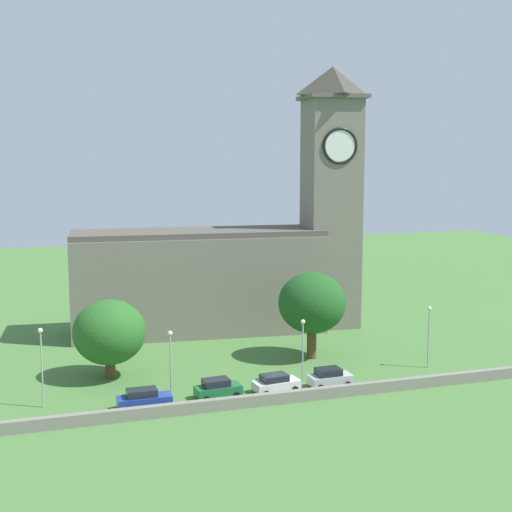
# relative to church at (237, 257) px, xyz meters

# --- Properties ---
(ground_plane) EXTENTS (200.00, 200.00, 0.00)m
(ground_plane) POSITION_rel_church_xyz_m (-2.62, -9.59, -9.42)
(ground_plane) COLOR #477538
(church) EXTENTS (37.35, 12.10, 33.26)m
(church) POSITION_rel_church_xyz_m (0.00, 0.00, 0.00)
(church) COLOR slate
(church) RESTS_ON ground
(quay_barrier) EXTENTS (57.46, 0.70, 1.07)m
(quay_barrier) POSITION_rel_church_xyz_m (-2.62, -27.50, -8.88)
(quay_barrier) COLOR gray
(quay_barrier) RESTS_ON ground
(car_blue) EXTENTS (4.79, 2.05, 1.86)m
(car_blue) POSITION_rel_church_xyz_m (-15.94, -25.15, -8.48)
(car_blue) COLOR #233D9E
(car_blue) RESTS_ON ground
(car_green) EXTENTS (4.42, 2.44, 1.88)m
(car_green) POSITION_rel_church_xyz_m (-8.98, -24.45, -8.47)
(car_green) COLOR #1E6B38
(car_green) RESTS_ON ground
(car_white) EXTENTS (4.63, 2.65, 1.74)m
(car_white) POSITION_rel_church_xyz_m (-3.27, -24.43, -8.54)
(car_white) COLOR silver
(car_white) RESTS_ON ground
(car_silver) EXTENTS (4.28, 2.34, 1.91)m
(car_silver) POSITION_rel_church_xyz_m (2.18, -24.68, -8.46)
(car_silver) COLOR silver
(car_silver) RESTS_ON ground
(streetlamp_west_end) EXTENTS (0.44, 0.44, 7.28)m
(streetlamp_west_end) POSITION_rel_church_xyz_m (-24.43, -22.01, -4.59)
(streetlamp_west_end) COLOR #9EA0A5
(streetlamp_west_end) RESTS_ON ground
(streetlamp_west_mid) EXTENTS (0.44, 0.44, 6.44)m
(streetlamp_west_mid) POSITION_rel_church_xyz_m (-13.10, -23.19, -5.07)
(streetlamp_west_mid) COLOR #9EA0A5
(streetlamp_west_mid) RESTS_ON ground
(streetlamp_central) EXTENTS (0.44, 0.44, 6.38)m
(streetlamp_central) POSITION_rel_church_xyz_m (0.19, -22.53, -5.10)
(streetlamp_central) COLOR #9EA0A5
(streetlamp_central) RESTS_ON ground
(streetlamp_east_mid) EXTENTS (0.44, 0.44, 6.63)m
(streetlamp_east_mid) POSITION_rel_church_xyz_m (14.60, -22.02, -4.96)
(streetlamp_east_mid) COLOR #9EA0A5
(streetlamp_east_mid) RESTS_ON ground
(tree_churchyard) EXTENTS (7.44, 7.44, 9.61)m
(tree_churchyard) POSITION_rel_church_xyz_m (4.21, -15.01, -3.21)
(tree_churchyard) COLOR brown
(tree_churchyard) RESTS_ON ground
(tree_by_tower) EXTENTS (7.27, 7.27, 8.04)m
(tree_by_tower) POSITION_rel_church_xyz_m (-17.78, -15.35, -4.68)
(tree_by_tower) COLOR brown
(tree_by_tower) RESTS_ON ground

